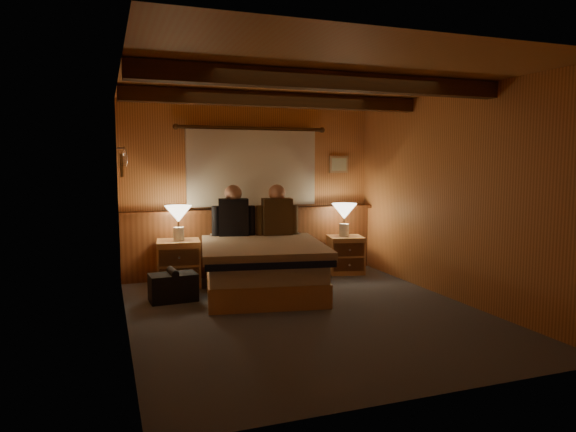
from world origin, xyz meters
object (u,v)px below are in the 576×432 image
person_left (233,215)px  person_right (277,214)px  lamp_left (178,216)px  lamp_right (344,213)px  nightstand_left (179,263)px  bed (262,266)px  nightstand_right (345,255)px  duffel_bag (173,287)px

person_left → person_right: (0.56, -0.12, 0.00)m
lamp_left → lamp_right: lamp_left is taller
nightstand_left → lamp_left: 0.61m
bed → nightstand_right: (1.45, 0.65, -0.06)m
lamp_right → person_left: person_left is taller
nightstand_left → lamp_left: size_ratio=1.32×
person_left → duffel_bag: person_left is taller
bed → nightstand_right: 1.59m
bed → nightstand_right: size_ratio=3.61×
lamp_right → person_left: (-1.62, -0.01, 0.04)m
lamp_right → person_right: bearing=-173.1°
nightstand_right → lamp_right: (-0.02, 0.02, 0.59)m
nightstand_left → duffel_bag: 0.73m
nightstand_left → lamp_right: lamp_right is taller
person_right → duffel_bag: size_ratio=1.27×
person_left → duffel_bag: 1.35m
person_right → nightstand_right: bearing=12.9°
lamp_left → person_right: 1.29m
nightstand_left → person_left: person_left is taller
person_left → bed: bearing=-62.5°
lamp_right → nightstand_left: bearing=-179.6°
bed → person_left: bearing=115.5°
bed → nightstand_left: (-0.91, 0.66, -0.03)m
nightstand_right → lamp_right: lamp_right is taller
person_right → person_left: bearing=175.2°
bed → nightstand_right: bearing=34.2°
nightstand_left → person_right: (1.29, -0.11, 0.60)m
lamp_left → lamp_right: bearing=0.6°
bed → person_left: 0.90m
nightstand_left → lamp_right: bearing=6.8°
bed → nightstand_left: bed is taller
lamp_right → person_right: size_ratio=0.67×
lamp_left → duffel_bag: lamp_left is taller
person_right → nightstand_left: bearing=-177.5°
lamp_right → duffel_bag: (-2.51, -0.72, -0.69)m
bed → person_left: (-0.19, 0.67, 0.57)m
person_left → lamp_left: bearing=-166.6°
duffel_bag → nightstand_left: bearing=72.7°
person_left → duffel_bag: (-0.89, -0.71, -0.73)m
person_left → person_right: 0.58m
lamp_right → nightstand_right: bearing=-56.9°
lamp_left → person_right: bearing=-4.6°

